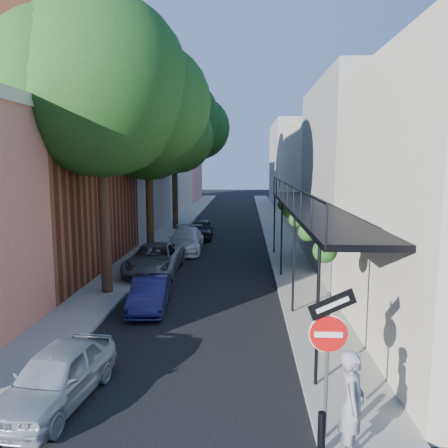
# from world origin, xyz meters

# --- Properties ---
(road_surface) EXTENTS (6.00, 64.00, 0.01)m
(road_surface) POSITION_xyz_m (0.00, 30.00, 0.01)
(road_surface) COLOR black
(road_surface) RESTS_ON ground
(sidewalk_left) EXTENTS (2.00, 64.00, 0.12)m
(sidewalk_left) POSITION_xyz_m (-4.00, 30.00, 0.06)
(sidewalk_left) COLOR gray
(sidewalk_left) RESTS_ON ground
(sidewalk_right) EXTENTS (2.00, 64.00, 0.12)m
(sidewalk_right) POSITION_xyz_m (4.00, 30.00, 0.06)
(sidewalk_right) COLOR gray
(sidewalk_right) RESTS_ON ground
(buildings_left) EXTENTS (10.10, 59.10, 12.00)m
(buildings_left) POSITION_xyz_m (-9.30, 28.76, 4.94)
(buildings_left) COLOR tan
(buildings_left) RESTS_ON ground
(buildings_right) EXTENTS (9.80, 55.00, 10.00)m
(buildings_right) POSITION_xyz_m (8.99, 29.49, 4.42)
(buildings_right) COLOR beige
(buildings_right) RESTS_ON ground
(sign_post) EXTENTS (0.89, 0.17, 2.99)m
(sign_post) POSITION_xyz_m (3.16, 0.97, 2.04)
(sign_post) COLOR #595B60
(sign_post) RESTS_ON ground
(bollard) EXTENTS (0.14, 0.14, 0.80)m
(bollard) POSITION_xyz_m (3.00, 0.50, 0.52)
(bollard) COLOR black
(bollard) RESTS_ON sidewalk_right
(oak_near) EXTENTS (7.48, 6.80, 11.42)m
(oak_near) POSITION_xyz_m (-3.37, 10.26, 7.88)
(oak_near) COLOR #372616
(oak_near) RESTS_ON ground
(oak_mid) EXTENTS (6.60, 6.00, 10.20)m
(oak_mid) POSITION_xyz_m (-3.42, 18.23, 7.06)
(oak_mid) COLOR #372616
(oak_mid) RESTS_ON ground
(oak_far) EXTENTS (7.70, 7.00, 11.90)m
(oak_far) POSITION_xyz_m (-3.35, 27.27, 8.26)
(oak_far) COLOR #372616
(oak_far) RESTS_ON ground
(parked_car_a) EXTENTS (1.88, 3.74, 1.22)m
(parked_car_a) POSITION_xyz_m (-2.39, 2.15, 0.61)
(parked_car_a) COLOR #9CA4AD
(parked_car_a) RESTS_ON ground
(parked_car_b) EXTENTS (1.49, 3.55, 1.14)m
(parked_car_b) POSITION_xyz_m (-1.72, 8.34, 0.57)
(parked_car_b) COLOR #161745
(parked_car_b) RESTS_ON ground
(parked_car_c) EXTENTS (2.34, 5.00, 1.38)m
(parked_car_c) POSITION_xyz_m (-2.60, 13.39, 0.69)
(parked_car_c) COLOR slate
(parked_car_c) RESTS_ON ground
(parked_car_d) EXTENTS (2.07, 4.80, 1.38)m
(parked_car_d) POSITION_xyz_m (-1.84, 18.55, 0.69)
(parked_car_d) COLOR silver
(parked_car_d) RESTS_ON ground
(parked_car_e) EXTENTS (1.69, 3.93, 1.32)m
(parked_car_e) POSITION_xyz_m (-1.40, 23.16, 0.66)
(parked_car_e) COLOR black
(parked_car_e) RESTS_ON ground
(pedestrian) EXTENTS (0.61, 0.79, 1.92)m
(pedestrian) POSITION_xyz_m (3.51, 0.50, 1.08)
(pedestrian) COLOR gray
(pedestrian) RESTS_ON sidewalk_right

